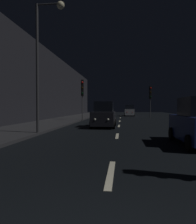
{
  "coord_description": "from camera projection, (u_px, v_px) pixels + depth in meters",
  "views": [
    {
      "loc": [
        0.28,
        -2.09,
        1.63
      ],
      "look_at": [
        -2.09,
        18.32,
        1.15
      ],
      "focal_mm": 33.53,
      "sensor_mm": 36.0,
      "label": 1
    }
  ],
  "objects": [
    {
      "name": "ground",
      "position": [
        120.0,
        120.0,
        26.47
      ],
      "size": [
        25.8,
        84.0,
        0.02
      ],
      "primitive_type": "cube",
      "color": "black"
    },
    {
      "name": "sidewalk_left",
      "position": [
        68.0,
        119.0,
        27.24
      ],
      "size": [
        4.4,
        84.0,
        0.15
      ],
      "primitive_type": "cube",
      "color": "#28282B",
      "rests_on": "ground"
    },
    {
      "name": "building_facade_left",
      "position": [
        38.0,
        83.0,
        23.96
      ],
      "size": [
        0.8,
        63.0,
        8.83
      ],
      "primitive_type": "cube",
      "color": "black",
      "rests_on": "ground"
    },
    {
      "name": "lane_centerline",
      "position": [
        119.0,
        123.0,
        21.71
      ],
      "size": [
        0.16,
        37.02,
        0.01
      ],
      "color": "beige",
      "rests_on": "ground"
    },
    {
      "name": "traffic_light_far_right",
      "position": [
        150.0,
        95.0,
        30.82
      ],
      "size": [
        0.35,
        0.48,
        4.75
      ],
      "rotation": [
        0.0,
        0.0,
        -1.43
      ],
      "color": "#38383A",
      "rests_on": "ground"
    },
    {
      "name": "traffic_light_far_left",
      "position": [
        82.0,
        91.0,
        24.58
      ],
      "size": [
        0.36,
        0.48,
        4.84
      ],
      "rotation": [
        0.0,
        0.0,
        -1.39
      ],
      "color": "#38383A",
      "rests_on": "ground"
    },
    {
      "name": "streetlamp_overhead",
      "position": [
        45.0,
        48.0,
        11.98
      ],
      "size": [
        1.7,
        0.44,
        7.62
      ],
      "color": "#2D2D30",
      "rests_on": "ground"
    },
    {
      "name": "car_approaching_headlights",
      "position": [
        104.0,
        115.0,
        16.99
      ],
      "size": [
        1.9,
        4.11,
        2.07
      ],
      "rotation": [
        0.0,
        0.0,
        -1.57
      ],
      "color": "black",
      "rests_on": "ground"
    },
    {
      "name": "car_distant_taillights",
      "position": [
        129.0,
        111.0,
        38.27
      ],
      "size": [
        1.85,
        4.0,
        2.01
      ],
      "rotation": [
        0.0,
        0.0,
        1.57
      ],
      "color": "#A5A8AD",
      "rests_on": "ground"
    }
  ]
}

